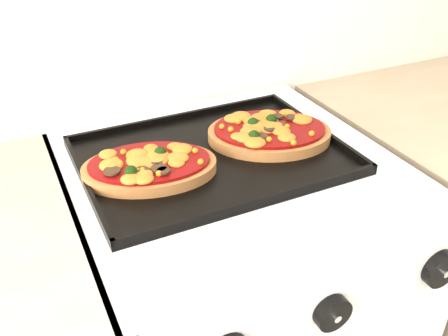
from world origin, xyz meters
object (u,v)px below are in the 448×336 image
baking_tray (212,155)px  pizza_left (150,165)px  stove (232,333)px  pizza_right (269,132)px

baking_tray → pizza_left: bearing=-175.3°
baking_tray → pizza_left: size_ratio=2.04×
stove → pizza_left: bearing=171.7°
pizza_left → stove: bearing=-8.3°
pizza_left → pizza_right: 0.25m
pizza_left → baking_tray: bearing=5.0°
stove → baking_tray: size_ratio=1.91×
stove → pizza_right: bearing=23.1°
pizza_right → pizza_left: bearing=-175.5°
baking_tray → pizza_left: (-0.12, -0.01, 0.02)m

